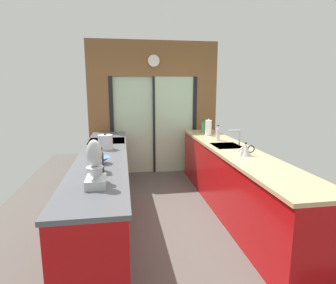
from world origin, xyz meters
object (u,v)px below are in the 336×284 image
Objects in this scene: oven_range at (108,168)px; mixing_bowl at (102,160)px; stock_pot at (105,142)px; soap_bottle_far at (203,127)px; soap_bottle_near at (218,134)px; paper_towel_roll at (208,128)px; kettle at (246,150)px; stand_mixer at (95,169)px; knife_block at (99,163)px.

mixing_bowl is (0.02, -1.46, 0.51)m from oven_range.
stock_pot is 2.18m from soap_bottle_far.
mixing_bowl is 2.13m from soap_bottle_near.
oven_range is 1.97m from soap_bottle_far.
mixing_bowl is at bearing -89.28° from oven_range.
paper_towel_roll is at bearing 43.39° from mixing_bowl.
kettle is 0.92× the size of soap_bottle_near.
stand_mixer is 1.68× the size of soap_bottle_far.
kettle is 0.94× the size of soap_bottle_far.
soap_bottle_far is at bearing 90.00° from soap_bottle_near.
soap_bottle_near is at bearing 33.24° from mixing_bowl.
paper_towel_roll is (1.78, 0.90, 0.03)m from stock_pot.
kettle is at bearing -20.84° from stock_pot.
oven_range is 1.55m from mixing_bowl.
stand_mixer reaches higher than soap_bottle_near.
stock_pot is at bearing -167.75° from soap_bottle_near.
mixing_bowl is at bearing -136.61° from paper_towel_roll.
kettle is 1.07m from soap_bottle_near.
mixing_bowl reaches higher than oven_range.
knife_block is 1.13× the size of kettle.
mixing_bowl is at bearing -90.00° from stock_pot.
kettle is at bearing -89.94° from paper_towel_roll.
stand_mixer is 1.83× the size of stock_pot.
soap_bottle_near is (1.78, 1.17, 0.07)m from mixing_bowl.
stock_pot reaches higher than oven_range.
paper_towel_roll is at bearing 90.00° from soap_bottle_near.
mixing_bowl is 0.76× the size of soap_bottle_far.
stand_mixer is 1.54m from stock_pot.
kettle is (1.78, 0.43, -0.02)m from knife_block.
knife_block is 0.44m from stand_mixer.
stock_pot is 1.91m from kettle.
oven_range is 1.87m from knife_block.
stock_pot is 0.98× the size of kettle.
paper_towel_roll reaches higher than kettle.
stand_mixer is 1.98m from kettle.
stand_mixer is 1.66× the size of soap_bottle_near.
stand_mixer is 2.62m from soap_bottle_near.
stock_pot is at bearing 159.16° from kettle.
oven_range is 3.47× the size of knife_block.
kettle is at bearing -37.03° from oven_range.
soap_bottle_near reaches higher than stock_pot.
paper_towel_roll is (0.00, 0.52, 0.03)m from soap_bottle_near.
stand_mixer reaches higher than mixing_bowl.
paper_towel_roll reaches higher than knife_block.
stock_pot reaches higher than kettle.
soap_bottle_far reaches higher than stock_pot.
paper_towel_roll is at bearing 53.90° from stand_mixer.
mixing_bowl is 1.79m from kettle.
soap_bottle_near is (-0.00, 1.06, 0.03)m from kettle.
stock_pot is at bearing 90.00° from mixing_bowl.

